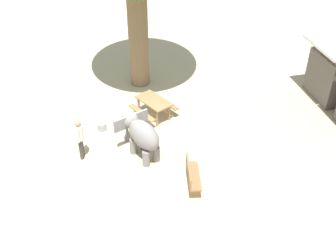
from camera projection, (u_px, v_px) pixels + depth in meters
name	position (u px, v px, depth m)	size (l,w,h in m)	color
ground_plane	(139.00, 138.00, 16.04)	(60.00, 60.00, 0.00)	tan
elephant	(141.00, 133.00, 14.76)	(2.07, 1.65, 1.45)	slate
person_handler	(80.00, 136.00, 14.58)	(0.50, 0.32, 1.62)	#3F3833
wooden_bench	(192.00, 175.00, 13.66)	(1.45, 0.64, 0.88)	olive
picnic_table_near	(154.00, 104.00, 16.88)	(2.01, 2.00, 0.78)	olive
feed_bucket	(102.00, 127.00, 16.37)	(0.36, 0.36, 0.32)	gray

